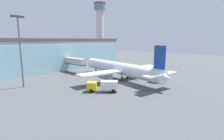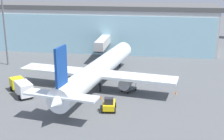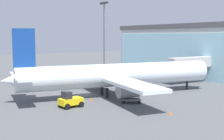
# 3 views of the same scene
# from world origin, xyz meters

# --- Properties ---
(ground) EXTENTS (240.00, 240.00, 0.00)m
(ground) POSITION_xyz_m (0.00, 0.00, 0.00)
(ground) COLOR #545659
(terminal_building) EXTENTS (64.52, 17.91, 12.89)m
(terminal_building) POSITION_xyz_m (-0.01, 36.89, 6.45)
(terminal_building) COLOR #B1B1B1
(terminal_building) RESTS_ON ground
(jet_bridge) EXTENTS (2.84, 12.71, 5.50)m
(jet_bridge) POSITION_xyz_m (1.91, 25.35, 4.13)
(jet_bridge) COLOR beige
(jet_bridge) RESTS_ON ground
(apron_light_mast) EXTENTS (3.20, 0.40, 18.31)m
(apron_light_mast) POSITION_xyz_m (-20.22, 17.63, 10.89)
(apron_light_mast) COLOR #59595E
(apron_light_mast) RESTS_ON ground
(airplane) EXTENTS (29.92, 37.09, 11.03)m
(airplane) POSITION_xyz_m (3.73, 3.90, 3.42)
(airplane) COLOR white
(airplane) RESTS_ON ground
(catering_truck) EXTENTS (6.27, 7.08, 2.65)m
(catering_truck) POSITION_xyz_m (-9.30, -1.18, 1.47)
(catering_truck) COLOR yellow
(catering_truck) RESTS_ON ground
(baggage_cart) EXTENTS (2.94, 3.21, 1.50)m
(baggage_cart) POSITION_xyz_m (9.65, 2.47, 0.50)
(baggage_cart) COLOR slate
(baggage_cart) RESTS_ON ground
(pushback_tug) EXTENTS (2.32, 3.30, 2.30)m
(pushback_tug) POSITION_xyz_m (7.00, -6.37, 0.97)
(pushback_tug) COLOR yellow
(pushback_tug) RESTS_ON ground
(safety_cone_nose) EXTENTS (0.36, 0.36, 0.55)m
(safety_cone_nose) POSITION_xyz_m (5.12, -1.73, 0.28)
(safety_cone_nose) COLOR orange
(safety_cone_nose) RESTS_ON ground
(safety_cone_wingtip) EXTENTS (0.36, 0.36, 0.55)m
(safety_cone_wingtip) POSITION_xyz_m (18.13, 1.94, 0.28)
(safety_cone_wingtip) COLOR orange
(safety_cone_wingtip) RESTS_ON ground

